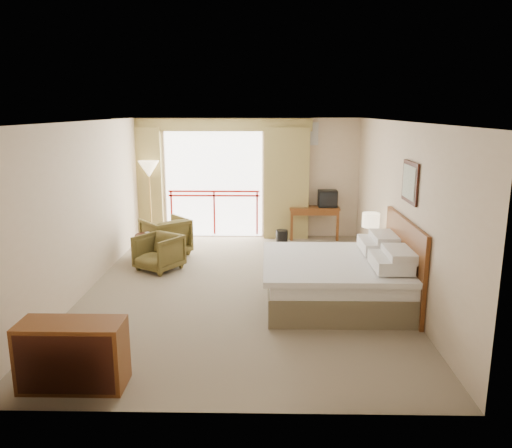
{
  "coord_description": "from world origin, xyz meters",
  "views": [
    {
      "loc": [
        0.38,
        -7.8,
        2.87
      ],
      "look_at": [
        0.22,
        0.4,
        0.99
      ],
      "focal_mm": 35.0,
      "sensor_mm": 36.0,
      "label": 1
    }
  ],
  "objects_px": {
    "wastebasket": "(282,237)",
    "floor_lamp": "(149,172)",
    "nightstand": "(369,260)",
    "armchair_near": "(159,270)",
    "desk": "(314,213)",
    "tv": "(328,199)",
    "bed": "(339,279)",
    "armchair_far": "(166,254)",
    "table_lamp": "(371,221)",
    "side_table": "(147,242)",
    "dresser": "(73,355)"
  },
  "relations": [
    {
      "from": "nightstand",
      "to": "bed",
      "type": "bearing_deg",
      "value": -122.54
    },
    {
      "from": "side_table",
      "to": "floor_lamp",
      "type": "distance_m",
      "value": 1.96
    },
    {
      "from": "side_table",
      "to": "dresser",
      "type": "bearing_deg",
      "value": -86.52
    },
    {
      "from": "nightstand",
      "to": "armchair_near",
      "type": "xyz_separation_m",
      "value": [
        -3.8,
        0.22,
        -0.28
      ]
    },
    {
      "from": "armchair_far",
      "to": "floor_lamp",
      "type": "height_order",
      "value": "floor_lamp"
    },
    {
      "from": "desk",
      "to": "floor_lamp",
      "type": "xyz_separation_m",
      "value": [
        -3.67,
        -0.27,
        0.96
      ]
    },
    {
      "from": "desk",
      "to": "tv",
      "type": "relative_size",
      "value": 2.68
    },
    {
      "from": "bed",
      "to": "dresser",
      "type": "bearing_deg",
      "value": -141.98
    },
    {
      "from": "wastebasket",
      "to": "floor_lamp",
      "type": "height_order",
      "value": "floor_lamp"
    },
    {
      "from": "nightstand",
      "to": "dresser",
      "type": "bearing_deg",
      "value": -139.06
    },
    {
      "from": "tv",
      "to": "nightstand",
      "type": "bearing_deg",
      "value": -82.13
    },
    {
      "from": "desk",
      "to": "floor_lamp",
      "type": "relative_size",
      "value": 0.63
    },
    {
      "from": "nightstand",
      "to": "armchair_near",
      "type": "relative_size",
      "value": 0.78
    },
    {
      "from": "wastebasket",
      "to": "floor_lamp",
      "type": "distance_m",
      "value": 3.25
    },
    {
      "from": "armchair_near",
      "to": "side_table",
      "type": "bearing_deg",
      "value": 152.32
    },
    {
      "from": "bed",
      "to": "armchair_far",
      "type": "height_order",
      "value": "bed"
    },
    {
      "from": "desk",
      "to": "floor_lamp",
      "type": "distance_m",
      "value": 3.8
    },
    {
      "from": "table_lamp",
      "to": "tv",
      "type": "xyz_separation_m",
      "value": [
        -0.45,
        2.54,
        -0.06
      ]
    },
    {
      "from": "desk",
      "to": "floor_lamp",
      "type": "bearing_deg",
      "value": -174.57
    },
    {
      "from": "table_lamp",
      "to": "wastebasket",
      "type": "height_order",
      "value": "table_lamp"
    },
    {
      "from": "floor_lamp",
      "to": "armchair_far",
      "type": "bearing_deg",
      "value": -64.56
    },
    {
      "from": "side_table",
      "to": "nightstand",
      "type": "bearing_deg",
      "value": -11.44
    },
    {
      "from": "side_table",
      "to": "floor_lamp",
      "type": "bearing_deg",
      "value": 99.81
    },
    {
      "from": "armchair_far",
      "to": "armchair_near",
      "type": "height_order",
      "value": "armchair_far"
    },
    {
      "from": "tv",
      "to": "side_table",
      "type": "height_order",
      "value": "tv"
    },
    {
      "from": "wastebasket",
      "to": "desk",
      "type": "bearing_deg",
      "value": 40.47
    },
    {
      "from": "desk",
      "to": "side_table",
      "type": "height_order",
      "value": "desk"
    },
    {
      "from": "nightstand",
      "to": "dresser",
      "type": "xyz_separation_m",
      "value": [
        -3.87,
        -3.76,
        0.08
      ]
    },
    {
      "from": "wastebasket",
      "to": "side_table",
      "type": "xyz_separation_m",
      "value": [
        -2.66,
        -1.18,
        0.19
      ]
    },
    {
      "from": "desk",
      "to": "tv",
      "type": "height_order",
      "value": "tv"
    },
    {
      "from": "bed",
      "to": "table_lamp",
      "type": "xyz_separation_m",
      "value": [
        0.73,
        1.35,
        0.6
      ]
    },
    {
      "from": "table_lamp",
      "to": "floor_lamp",
      "type": "relative_size",
      "value": 0.3
    },
    {
      "from": "bed",
      "to": "wastebasket",
      "type": "relative_size",
      "value": 6.62
    },
    {
      "from": "armchair_far",
      "to": "dresser",
      "type": "height_order",
      "value": "dresser"
    },
    {
      "from": "side_table",
      "to": "floor_lamp",
      "type": "relative_size",
      "value": 0.29
    },
    {
      "from": "tv",
      "to": "table_lamp",
      "type": "bearing_deg",
      "value": -81.94
    },
    {
      "from": "nightstand",
      "to": "tv",
      "type": "xyz_separation_m",
      "value": [
        -0.45,
        2.59,
        0.63
      ]
    },
    {
      "from": "floor_lamp",
      "to": "dresser",
      "type": "xyz_separation_m",
      "value": [
        0.55,
        -6.13,
        -1.17
      ]
    },
    {
      "from": "wastebasket",
      "to": "table_lamp",
      "type": "bearing_deg",
      "value": -52.94
    },
    {
      "from": "bed",
      "to": "table_lamp",
      "type": "height_order",
      "value": "table_lamp"
    },
    {
      "from": "table_lamp",
      "to": "armchair_near",
      "type": "relative_size",
      "value": 0.73
    },
    {
      "from": "table_lamp",
      "to": "tv",
      "type": "distance_m",
      "value": 2.58
    },
    {
      "from": "nightstand",
      "to": "wastebasket",
      "type": "height_order",
      "value": "nightstand"
    },
    {
      "from": "side_table",
      "to": "bed",
      "type": "bearing_deg",
      "value": -32.13
    },
    {
      "from": "desk",
      "to": "bed",
      "type": "bearing_deg",
      "value": -88.61
    },
    {
      "from": "nightstand",
      "to": "table_lamp",
      "type": "height_order",
      "value": "table_lamp"
    },
    {
      "from": "tv",
      "to": "side_table",
      "type": "relative_size",
      "value": 0.82
    },
    {
      "from": "floor_lamp",
      "to": "dresser",
      "type": "bearing_deg",
      "value": -84.92
    },
    {
      "from": "side_table",
      "to": "wastebasket",
      "type": "bearing_deg",
      "value": 23.87
    },
    {
      "from": "armchair_far",
      "to": "floor_lamp",
      "type": "bearing_deg",
      "value": -104.39
    }
  ]
}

